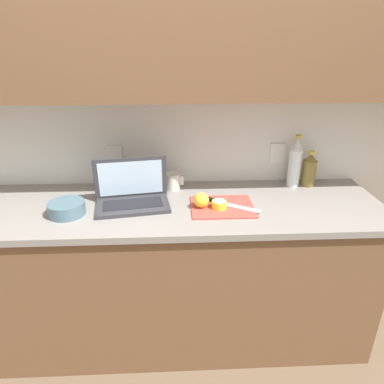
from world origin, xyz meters
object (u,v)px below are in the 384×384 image
Objects in this scene: cutting_board at (222,207)px; knife at (223,202)px; laptop at (132,194)px; measuring_cup at (172,181)px; bowl_white at (67,208)px; lemon_whole_beside at (201,200)px; bottle_green_soda at (295,163)px; lemon_half_cut at (219,204)px; bottle_oil_tall at (309,170)px.

knife reaches higher than cutting_board.
laptop reaches higher than cutting_board.
measuring_cup is 0.61m from bowl_white.
lemon_whole_beside is 0.69m from bowl_white.
laptop is at bearing -167.31° from bottle_green_soda.
lemon_half_cut is at bearing -9.83° from lemon_whole_beside.
lemon_half_cut is at bearing -152.52° from bottle_oil_tall.
measuring_cup reaches higher than cutting_board.
cutting_board is 4.24× the size of lemon_half_cut.
knife is at bearing -151.23° from bottle_green_soda.
measuring_cup reaches higher than knife.
laptop is 1.90× the size of bottle_oil_tall.
bowl_white is (-0.53, -0.30, -0.01)m from measuring_cup.
bottle_green_soda is 0.10m from bottle_oil_tall.
knife is 0.81m from bowl_white.
cutting_board is 0.03m from knife.
knife is at bearing 61.63° from lemon_half_cut.
laptop is 1.06m from bottle_oil_tall.
knife is (0.48, -0.04, -0.04)m from laptop.
cutting_board is at bearing -45.03° from measuring_cup.
cutting_board is 1.79× the size of bowl_white.
laptop is at bearing 172.12° from cutting_board.
lemon_whole_beside is 0.43× the size of bowl_white.
lemon_whole_beside is 0.73m from bottle_oil_tall.
lemon_half_cut is (-0.02, -0.02, 0.02)m from cutting_board.
lemon_whole_beside is at bearing -177.20° from cutting_board.
cutting_board is at bearing -16.53° from laptop.
laptop reaches higher than bowl_white.
lemon_half_cut is 0.25× the size of bottle_green_soda.
bottle_green_soda is at bearing 31.78° from lemon_half_cut.
laptop reaches higher than lemon_half_cut.
bottle_oil_tall is (1.04, 0.21, 0.04)m from laptop.
lemon_half_cut is at bearing -87.57° from knife.
laptop reaches higher than knife.
knife is 3.59× the size of lemon_half_cut.
bowl_white is (-0.32, -0.11, -0.02)m from laptop.
bottle_green_soda is at bearing 59.57° from knife.
bottle_green_soda reaches higher than bottle_oil_tall.
bottle_oil_tall is at bearing 13.28° from bowl_white.
bottle_oil_tall reaches higher than measuring_cup.
bowl_white is (-1.26, -0.32, -0.11)m from bottle_green_soda.
cutting_board is at bearing -149.01° from bottle_green_soda.
laptop is 1.48× the size of knife.
measuring_cup is at bearing 33.95° from laptop.
cutting_board is 1.18× the size of knife.
knife is 0.36m from measuring_cup.
measuring_cup is (-0.73, -0.01, -0.10)m from bottle_green_soda.
bottle_green_soda is 1.31m from bowl_white.
lemon_whole_beside is 0.65m from bottle_green_soda.
bowl_white is at bearing -178.56° from lemon_half_cut.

